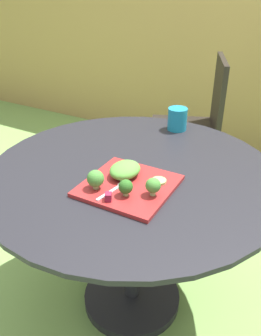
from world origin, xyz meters
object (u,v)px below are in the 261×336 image
Objects in this scene: patio_chair at (199,117)px; drinking_glass at (177,120)px; salad_plate at (129,186)px; fork at (117,188)px.

patio_chair reaches higher than drinking_glass.
drinking_glass is at bearing -81.33° from patio_chair.
drinking_glass is (0.10, -0.64, 0.22)m from patio_chair.
drinking_glass is at bearing 95.47° from salad_plate.
patio_chair is 1.26m from fork.
salad_plate is 0.55m from drinking_glass.
patio_chair is 3.10× the size of salad_plate.
patio_chair reaches higher than salad_plate.
salad_plate is 2.85× the size of drinking_glass.
patio_chair is 1.22m from salad_plate.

